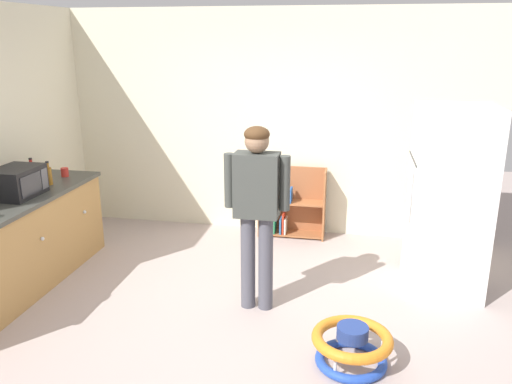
{
  "coord_description": "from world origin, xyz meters",
  "views": [
    {
      "loc": [
        0.92,
        -3.86,
        2.36
      ],
      "look_at": [
        0.04,
        0.7,
        0.97
      ],
      "focal_mm": 36.43,
      "sensor_mm": 36.0,
      "label": 1
    }
  ],
  "objects": [
    {
      "name": "ground_plane",
      "position": [
        0.0,
        0.0,
        0.0
      ],
      "size": [
        12.0,
        12.0,
        0.0
      ],
      "primitive_type": "plane",
      "color": "#AF9D98",
      "rests_on": "ground"
    },
    {
      "name": "back_wall",
      "position": [
        0.0,
        2.33,
        1.35
      ],
      "size": [
        5.2,
        0.06,
        2.7
      ],
      "primitive_type": "cube",
      "color": "beige",
      "rests_on": "ground"
    },
    {
      "name": "left_side_wall",
      "position": [
        -2.63,
        0.8,
        1.35
      ],
      "size": [
        0.06,
        2.99,
        2.7
      ],
      "primitive_type": "cube",
      "color": "beige",
      "rests_on": "ground"
    },
    {
      "name": "kitchen_counter",
      "position": [
        -2.2,
        0.17,
        0.45
      ],
      "size": [
        0.65,
        2.39,
        0.9
      ],
      "color": "#AE8148",
      "rests_on": "ground"
    },
    {
      "name": "refrigerator",
      "position": [
        1.81,
        1.0,
        0.89
      ],
      "size": [
        0.73,
        0.68,
        1.78
      ],
      "color": "white",
      "rests_on": "ground"
    },
    {
      "name": "bookshelf",
      "position": [
        0.15,
        2.14,
        0.37
      ],
      "size": [
        0.8,
        0.28,
        0.85
      ],
      "color": "#A26138",
      "rests_on": "ground"
    },
    {
      "name": "standing_person",
      "position": [
        0.12,
        0.3,
        1.0
      ],
      "size": [
        0.57,
        0.22,
        1.66
      ],
      "color": "#4C4D57",
      "rests_on": "ground"
    },
    {
      "name": "baby_walker",
      "position": [
        0.98,
        -0.43,
        0.16
      ],
      "size": [
        0.6,
        0.6,
        0.32
      ],
      "color": "blue",
      "rests_on": "ground"
    },
    {
      "name": "microwave",
      "position": [
        -2.2,
        0.35,
        1.04
      ],
      "size": [
        0.37,
        0.48,
        0.28
      ],
      "color": "black",
      "rests_on": "kitchen_counter"
    },
    {
      "name": "ketchup_bottle",
      "position": [
        -2.4,
        0.88,
        1.0
      ],
      "size": [
        0.07,
        0.07,
        0.25
      ],
      "color": "red",
      "rests_on": "kitchen_counter"
    },
    {
      "name": "amber_bottle",
      "position": [
        -2.15,
        0.78,
        1.0
      ],
      "size": [
        0.07,
        0.07,
        0.25
      ],
      "color": "#9E661E",
      "rests_on": "kitchen_counter"
    },
    {
      "name": "red_cup",
      "position": [
        -2.16,
        1.1,
        0.95
      ],
      "size": [
        0.08,
        0.08,
        0.09
      ],
      "primitive_type": "cylinder",
      "color": "red",
      "rests_on": "kitchen_counter"
    }
  ]
}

